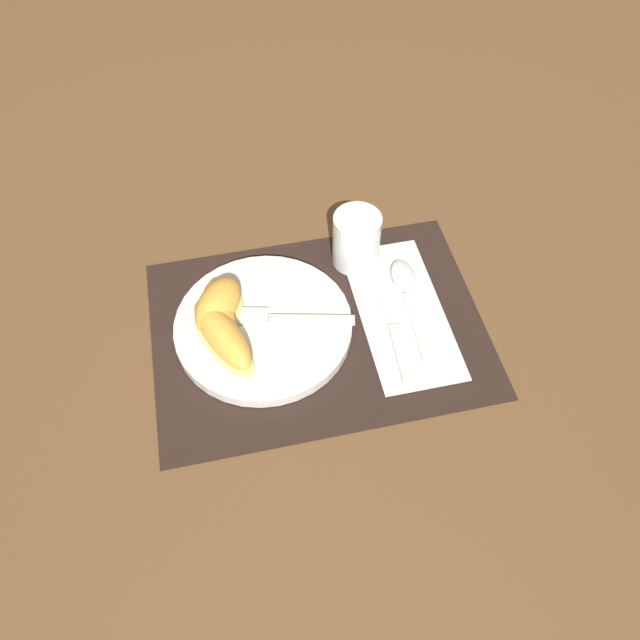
{
  "coord_description": "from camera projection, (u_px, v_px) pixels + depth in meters",
  "views": [
    {
      "loc": [
        -0.1,
        -0.48,
        0.69
      ],
      "look_at": [
        0.0,
        -0.0,
        0.02
      ],
      "focal_mm": 35.0,
      "sensor_mm": 36.0,
      "label": 1
    }
  ],
  "objects": [
    {
      "name": "ground_plane",
      "position": [
        318.0,
        329.0,
        0.84
      ],
      "size": [
        3.0,
        3.0,
        0.0
      ],
      "primitive_type": "plane",
      "color": "brown"
    },
    {
      "name": "placemat",
      "position": [
        318.0,
        328.0,
        0.84
      ],
      "size": [
        0.44,
        0.32,
        0.0
      ],
      "color": "black",
      "rests_on": "ground_plane"
    },
    {
      "name": "plate",
      "position": [
        264.0,
        326.0,
        0.83
      ],
      "size": [
        0.24,
        0.24,
        0.02
      ],
      "color": "white",
      "rests_on": "placemat"
    },
    {
      "name": "juice_glass",
      "position": [
        356.0,
        242.0,
        0.88
      ],
      "size": [
        0.07,
        0.07,
        0.08
      ],
      "color": "silver",
      "rests_on": "placemat"
    },
    {
      "name": "napkin",
      "position": [
        401.0,
        313.0,
        0.85
      ],
      "size": [
        0.11,
        0.25,
        0.0
      ],
      "color": "white",
      "rests_on": "placemat"
    },
    {
      "name": "knife",
      "position": [
        391.0,
        316.0,
        0.84
      ],
      "size": [
        0.03,
        0.22,
        0.01
      ],
      "color": "silver",
      "rests_on": "napkin"
    },
    {
      "name": "spoon",
      "position": [
        407.0,
        289.0,
        0.87
      ],
      "size": [
        0.04,
        0.18,
        0.01
      ],
      "color": "silver",
      "rests_on": "napkin"
    },
    {
      "name": "fork",
      "position": [
        274.0,
        317.0,
        0.83
      ],
      "size": [
        0.18,
        0.06,
        0.0
      ],
      "color": "silver",
      "rests_on": "plate"
    },
    {
      "name": "citrus_wedge_0",
      "position": [
        218.0,
        306.0,
        0.81
      ],
      "size": [
        0.09,
        0.11,
        0.04
      ],
      "color": "#F4DB84",
      "rests_on": "plate"
    },
    {
      "name": "citrus_wedge_1",
      "position": [
        219.0,
        318.0,
        0.81
      ],
      "size": [
        0.05,
        0.13,
        0.04
      ],
      "color": "#F4DB84",
      "rests_on": "plate"
    },
    {
      "name": "citrus_wedge_2",
      "position": [
        222.0,
        335.0,
        0.79
      ],
      "size": [
        0.09,
        0.14,
        0.04
      ],
      "color": "#F4DB84",
      "rests_on": "plate"
    }
  ]
}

